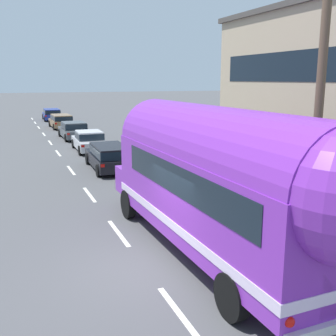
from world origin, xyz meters
The scene contains 9 objects.
ground_plane centered at (0.00, 0.00, 0.00)m, with size 300.00×300.00×0.00m, color #4C4C4F.
lane_markings centered at (2.78, 13.01, 0.00)m, with size 4.08×80.00×0.01m.
utility_pole centered at (4.77, -0.55, 4.42)m, with size 1.80×0.24×8.50m.
painted_bus centered at (2.00, -0.31, 2.30)m, with size 2.81×11.34×4.12m.
car_lead centered at (1.97, 11.90, 0.79)m, with size 2.04×4.79×1.37m.
car_second centered at (2.12, 18.27, 0.73)m, with size 1.99×4.51×1.37m.
car_third centered at (2.10, 24.65, 0.75)m, with size 2.09×4.82×1.37m.
car_fourth centered at (2.08, 32.56, 0.79)m, with size 2.06×4.69×1.37m.
car_fifth centered at (2.09, 41.16, 0.80)m, with size 2.09×4.64×1.37m.
Camera 1 is at (-3.05, -9.25, 4.79)m, focal length 43.51 mm.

